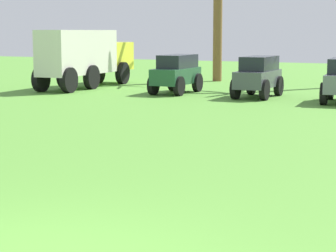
% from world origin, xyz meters
% --- Properties ---
extents(parked_car_slot_a, '(1.25, 2.44, 1.34)m').
position_xyz_m(parked_car_slot_a, '(-6.35, 16.21, 0.72)').
color(parked_car_slot_a, '#235133').
rests_on(parked_car_slot_a, ground_plane).
extents(parked_car_slot_b, '(1.23, 2.43, 1.34)m').
position_xyz_m(parked_car_slot_b, '(-3.32, 16.14, 0.72)').
color(parked_car_slot_b, '#474C51').
rests_on(parked_car_slot_b, ground_plane).
extents(box_truck, '(1.79, 5.98, 2.20)m').
position_xyz_m(box_truck, '(-10.51, 16.73, 1.23)').
color(box_truck, yellow).
rests_on(box_truck, ground_plane).
extents(palm_tree_far_left, '(3.18, 3.24, 5.60)m').
position_xyz_m(palm_tree_far_left, '(-7.26, 22.04, 3.25)').
color(palm_tree_far_left, brown).
rests_on(palm_tree_far_left, ground_plane).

